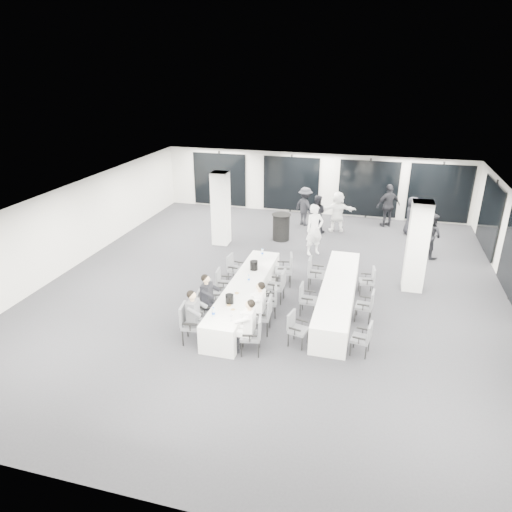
{
  "coord_description": "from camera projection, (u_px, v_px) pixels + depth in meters",
  "views": [
    {
      "loc": [
        2.81,
        -12.57,
        6.44
      ],
      "look_at": [
        -0.5,
        -0.2,
        1.07
      ],
      "focal_mm": 32.0,
      "sensor_mm": 36.0,
      "label": 1
    }
  ],
  "objects": [
    {
      "name": "water_bottle_a",
      "position": [
        213.0,
        312.0,
        11.12
      ],
      "size": [
        0.08,
        0.08,
        0.24
      ],
      "primitive_type": "cylinder",
      "color": "silver",
      "rests_on": "banquet_table_main"
    },
    {
      "name": "chair_main_right_second",
      "position": [
        264.0,
        313.0,
        11.69
      ],
      "size": [
        0.55,
        0.6,
        1.01
      ],
      "rotation": [
        0.0,
        0.0,
        1.65
      ],
      "color": "#595B61",
      "rests_on": "floor"
    },
    {
      "name": "plate_c",
      "position": [
        237.0,
        293.0,
        12.28
      ],
      "size": [
        0.21,
        0.21,
        0.03
      ],
      "color": "white",
      "rests_on": "banquet_table_main"
    },
    {
      "name": "chair_main_right_fourth",
      "position": [
        278.0,
        284.0,
        13.25
      ],
      "size": [
        0.5,
        0.56,
        0.99
      ],
      "rotation": [
        0.0,
        0.0,
        1.56
      ],
      "color": "#595B61",
      "rests_on": "floor"
    },
    {
      "name": "water_bottle_c",
      "position": [
        262.0,
        252.0,
        14.68
      ],
      "size": [
        0.07,
        0.07,
        0.23
      ],
      "primitive_type": "cylinder",
      "color": "silver",
      "rests_on": "banquet_table_main"
    },
    {
      "name": "seated_guest_c",
      "position": [
        247.0,
        323.0,
        10.78
      ],
      "size": [
        0.5,
        0.38,
        1.44
      ],
      "rotation": [
        0.0,
        0.0,
        1.57
      ],
      "color": "white",
      "rests_on": "floor"
    },
    {
      "name": "chair_side_right_mid",
      "position": [
        367.0,
        304.0,
        12.26
      ],
      "size": [
        0.49,
        0.53,
        0.89
      ],
      "rotation": [
        0.0,
        0.0,
        1.48
      ],
      "color": "#595B61",
      "rests_on": "floor"
    },
    {
      "name": "banquet_table_side",
      "position": [
        337.0,
        296.0,
        12.94
      ],
      "size": [
        0.9,
        5.0,
        0.75
      ],
      "primitive_type": "cube",
      "color": "white",
      "rests_on": "floor"
    },
    {
      "name": "seated_guest_b",
      "position": [
        209.0,
        296.0,
        12.0
      ],
      "size": [
        0.5,
        0.38,
        1.44
      ],
      "rotation": [
        0.0,
        0.0,
        -1.57
      ],
      "color": "black",
      "rests_on": "floor"
    },
    {
      "name": "chair_side_right_far",
      "position": [
        369.0,
        279.0,
        13.71
      ],
      "size": [
        0.49,
        0.53,
        0.86
      ],
      "rotation": [
        0.0,
        0.0,
        1.71
      ],
      "color": "#595B61",
      "rests_on": "floor"
    },
    {
      "name": "chair_main_left_near",
      "position": [
        189.0,
        321.0,
        11.28
      ],
      "size": [
        0.58,
        0.63,
        1.03
      ],
      "rotation": [
        0.0,
        0.0,
        -1.45
      ],
      "color": "#595B61",
      "rests_on": "floor"
    },
    {
      "name": "standing_guest_d",
      "position": [
        389.0,
        203.0,
        19.34
      ],
      "size": [
        1.41,
        1.21,
        2.09
      ],
      "primitive_type": "imported",
      "rotation": [
        0.0,
        0.0,
        3.66
      ],
      "color": "black",
      "rests_on": "floor"
    },
    {
      "name": "water_bottle_b",
      "position": [
        249.0,
        278.0,
        12.92
      ],
      "size": [
        0.06,
        0.06,
        0.2
      ],
      "primitive_type": "cylinder",
      "color": "silver",
      "rests_on": "banquet_table_main"
    },
    {
      "name": "chair_main_left_second",
      "position": [
        204.0,
        306.0,
        12.14
      ],
      "size": [
        0.52,
        0.56,
        0.92
      ],
      "rotation": [
        0.0,
        0.0,
        -1.43
      ],
      "color": "#595B61",
      "rests_on": "floor"
    },
    {
      "name": "standing_guest_c",
      "position": [
        305.0,
        204.0,
        19.53
      ],
      "size": [
        1.35,
        1.23,
        1.89
      ],
      "primitive_type": "imported",
      "rotation": [
        0.0,
        0.0,
        2.51
      ],
      "color": "black",
      "rests_on": "floor"
    },
    {
      "name": "chair_side_left_near",
      "position": [
        296.0,
        327.0,
        11.21
      ],
      "size": [
        0.53,
        0.55,
        0.87
      ],
      "rotation": [
        0.0,
        0.0,
        -1.8
      ],
      "color": "#595B61",
      "rests_on": "floor"
    },
    {
      "name": "ice_bucket_far",
      "position": [
        254.0,
        265.0,
        13.68
      ],
      "size": [
        0.24,
        0.24,
        0.28
      ],
      "primitive_type": "cylinder",
      "color": "black",
      "rests_on": "banquet_table_main"
    },
    {
      "name": "seated_guest_a",
      "position": [
        196.0,
        314.0,
        11.16
      ],
      "size": [
        0.5,
        0.38,
        1.44
      ],
      "rotation": [
        0.0,
        0.0,
        -1.57
      ],
      "color": "#505157",
      "rests_on": "floor"
    },
    {
      "name": "chair_main_right_mid",
      "position": [
        271.0,
        299.0,
        12.51
      ],
      "size": [
        0.53,
        0.56,
        0.87
      ],
      "rotation": [
        0.0,
        0.0,
        1.82
      ],
      "color": "#595B61",
      "rests_on": "floor"
    },
    {
      "name": "room",
      "position": [
        308.0,
        236.0,
        14.6
      ],
      "size": [
        14.04,
        16.04,
        2.84
      ],
      "color": "#26262C",
      "rests_on": "ground"
    },
    {
      "name": "cocktail_table",
      "position": [
        281.0,
        227.0,
        18.01
      ],
      "size": [
        0.76,
        0.76,
        1.05
      ],
      "color": "black",
      "rests_on": "floor"
    },
    {
      "name": "chair_side_left_mid",
      "position": [
        306.0,
        297.0,
        12.61
      ],
      "size": [
        0.46,
        0.51,
        0.9
      ],
      "rotation": [
        0.0,
        0.0,
        -1.59
      ],
      "color": "#595B61",
      "rests_on": "floor"
    },
    {
      "name": "standing_guest_e",
      "position": [
        412.0,
        213.0,
        18.51
      ],
      "size": [
        0.53,
        0.86,
        1.77
      ],
      "primitive_type": "imported",
      "rotation": [
        0.0,
        0.0,
        1.58
      ],
      "color": "black",
      "rests_on": "floor"
    },
    {
      "name": "chair_main_right_far",
      "position": [
        286.0,
        268.0,
        14.24
      ],
      "size": [
        0.63,
        0.66,
        1.04
      ],
      "rotation": [
        0.0,
        0.0,
        1.79
      ],
      "color": "#595B61",
      "rests_on": "floor"
    },
    {
      "name": "standing_guest_b",
      "position": [
        317.0,
        211.0,
        18.71
      ],
      "size": [
        0.89,
        0.58,
        1.79
      ],
      "primitive_type": "imported",
      "rotation": [
        0.0,
        0.0,
        3.2
      ],
      "color": "black",
      "rests_on": "floor"
    },
    {
      "name": "ice_bucket_near",
      "position": [
        230.0,
        299.0,
        11.74
      ],
      "size": [
        0.22,
        0.22,
        0.25
      ],
      "primitive_type": "cylinder",
      "color": "black",
      "rests_on": "banquet_table_main"
    },
    {
      "name": "wine_glass",
      "position": [
        231.0,
        316.0,
        10.92
      ],
      "size": [
        0.07,
        0.07,
        0.19
      ],
      "color": "silver",
      "rests_on": "banquet_table_main"
    },
    {
      "name": "chair_main_left_fourth",
      "position": [
        222.0,
        282.0,
        13.52
      ],
      "size": [
        0.49,
        0.53,
        0.89
      ],
      "rotation": [
        0.0,
        0.0,
        -1.47
      ],
      "color": "#595B61",
      "rests_on": "floor"
    },
    {
      "name": "chair_main_left_mid",
      "position": [
        214.0,
        293.0,
        12.87
      ],
      "size": [
        0.51,
        0.54,
        0.86
      ],
      "rotation": [
        0.0,
        0.0,
        -1.35
      ],
      "color": "#595B61",
      "rests_on": "floor"
    },
    {
      "name": "chair_side_left_far",
      "position": [
        314.0,
        271.0,
        14.05
      ],
      "size": [
        0.51,
        0.57,
        1.0
      ],
      "rotation": [
        0.0,
        0.0,
        -1.57
      ],
      "color": "#595B61",
      "rests_on": "floor"
    },
    {
      "name": "chair_side_right_near",
      "position": [
        364.0,
        337.0,
        10.81
      ],
      "size": [
        0.5,
        0.53,
        0.86
      ],
      "rotation": [
        0.0,
        0.0,
        1.41
      ],
      "color": "#595B61",
      "rests_on": "floor"
    },
    {
      "name": "standing_guest_f",
      "position": [
        338.0,
        209.0,
        18.81
      ],
      "size": [
        1.87,
        1.04,
        1.92
      ],
      "primitive_type": "imported",
      "rotation": [
        0.0,
        0.0,
        3.36
      ],
      "color": "white",
      "rests_on": "floor"
    },
    {
      "name": "banquet_table_main",
      "position": [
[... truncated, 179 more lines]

